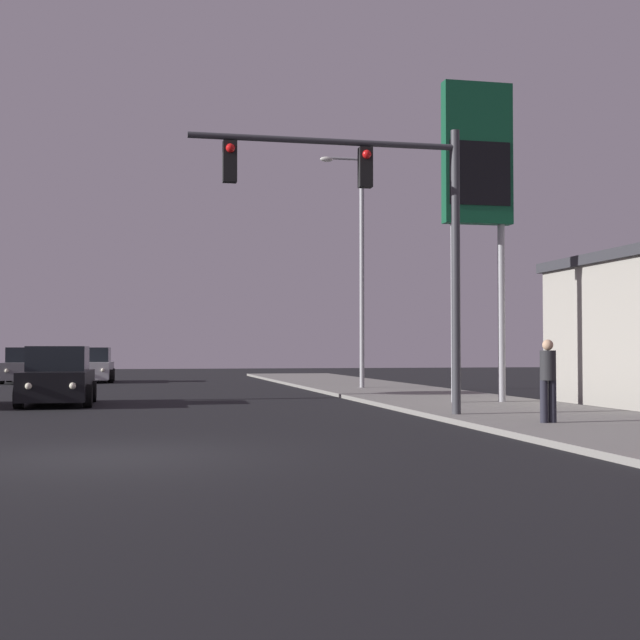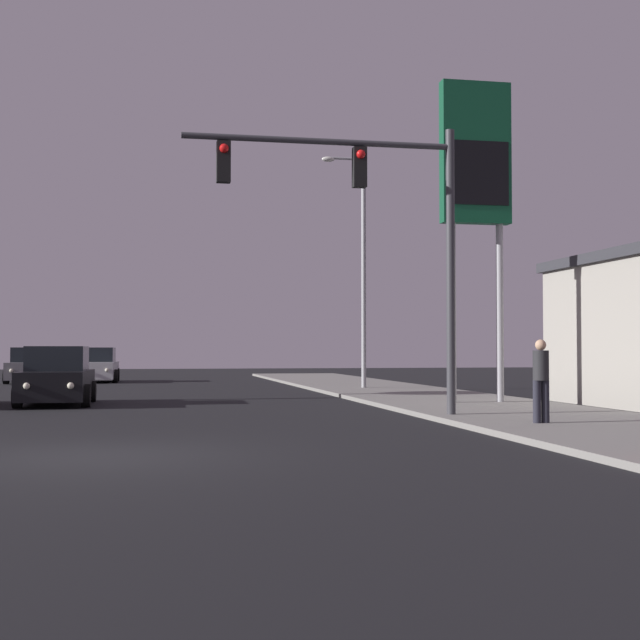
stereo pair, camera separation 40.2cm
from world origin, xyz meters
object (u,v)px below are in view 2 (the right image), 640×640
Objects in this scene: traffic_light_mast at (378,213)px; gas_station_sign at (476,171)px; car_black at (57,378)px; car_grey at (30,367)px; car_silver at (97,366)px; pedestrian_on_sidewalk at (541,377)px; street_lamp at (360,258)px.

traffic_light_mast is 6.16m from gas_station_sign.
car_black is at bearing 136.41° from traffic_light_mast.
car_black is 1.00× the size of car_grey.
gas_station_sign is (14.50, -20.58, 5.86)m from car_grey.
car_black is 13.31m from gas_station_sign.
car_silver and car_grey have the same top height.
gas_station_sign is at bearing 125.33° from car_grey.
car_black is 0.67× the size of traffic_light_mast.
car_grey is 0.48× the size of gas_station_sign.
traffic_light_mast is at bearing 108.40° from car_silver.
traffic_light_mast is at bearing -132.70° from gas_station_sign.
pedestrian_on_sidewalk is at bearing -44.21° from traffic_light_mast.
car_silver is at bearing 110.02° from pedestrian_on_sidewalk.
car_silver is 29.69m from pedestrian_on_sidewalk.
street_lamp reaches higher than car_grey.
pedestrian_on_sidewalk reaches higher than car_silver.
pedestrian_on_sidewalk is (2.68, -2.61, -3.63)m from traffic_light_mast.
car_grey is 25.85m from gas_station_sign.
car_grey is at bearing 9.75° from car_silver.
car_black is 0.48× the size of gas_station_sign.
gas_station_sign is at bearing 166.65° from car_black.
car_silver and car_black have the same top height.
street_lamp reaches higher than traffic_light_mast.
car_black and car_grey have the same top height.
gas_station_sign is (11.44, -21.00, 5.86)m from car_silver.
car_grey is at bearing 115.70° from pedestrian_on_sidewalk.
traffic_light_mast is (7.48, -25.29, 3.90)m from car_silver.
traffic_light_mast is 14.41m from street_lamp.
car_grey is 0.66× the size of traffic_light_mast.
car_grey is 17.84m from street_lamp.
traffic_light_mast is at bearing -101.95° from street_lamp.
car_silver is at bearing -89.43° from car_black.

